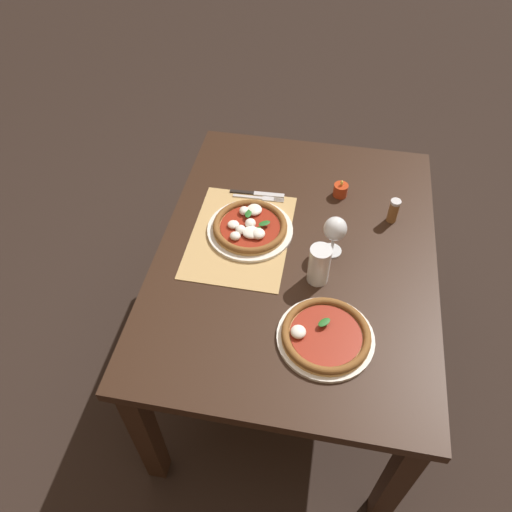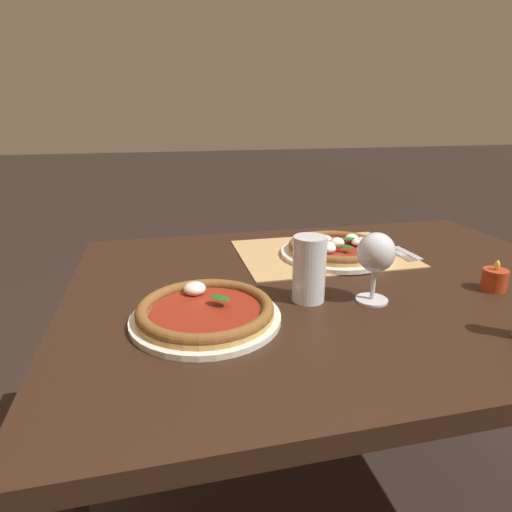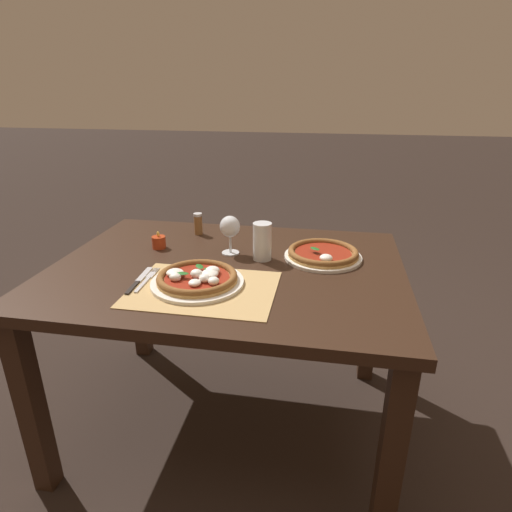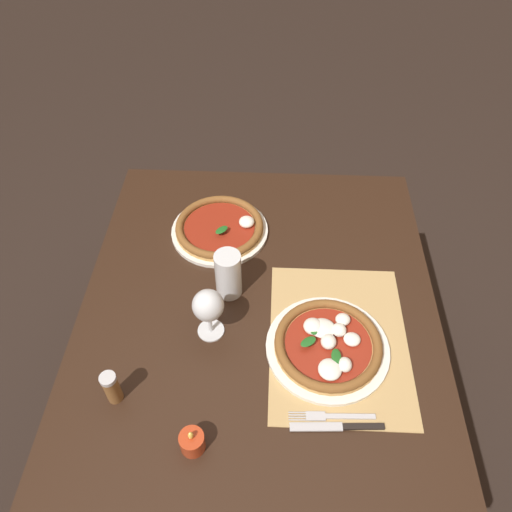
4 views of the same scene
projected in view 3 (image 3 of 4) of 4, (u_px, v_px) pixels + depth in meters
ground_plane at (231, 420)px, 1.87m from camera, size 24.00×24.00×0.00m
dining_table at (228, 289)px, 1.63m from camera, size 1.30×0.97×0.74m
paper_placemat at (203, 289)px, 1.41m from camera, size 0.48×0.35×0.00m
pizza_near at (197, 279)px, 1.43m from camera, size 0.31×0.31×0.05m
pizza_far at (323, 254)px, 1.65m from camera, size 0.30×0.30×0.05m
wine_glass at (230, 228)px, 1.67m from camera, size 0.08×0.08×0.16m
pint_glass at (262, 242)px, 1.63m from camera, size 0.07×0.07×0.15m
fork at (147, 279)px, 1.47m from camera, size 0.02×0.20×0.00m
knife at (139, 280)px, 1.46m from camera, size 0.03×0.22×0.01m
votive_candle at (159, 243)px, 1.76m from camera, size 0.06×0.06×0.07m
pepper_shaker at (198, 224)px, 1.91m from camera, size 0.04×0.04×0.10m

